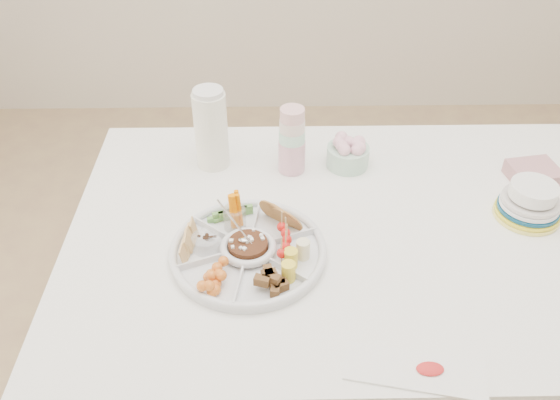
{
  "coord_description": "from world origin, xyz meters",
  "views": [
    {
      "loc": [
        -0.23,
        -1.17,
        1.77
      ],
      "look_at": [
        -0.21,
        -0.0,
        0.85
      ],
      "focal_mm": 38.0,
      "sensor_mm": 36.0,
      "label": 1
    }
  ],
  "objects_px": {
    "party_tray": "(248,249)",
    "thermos": "(211,128)",
    "dining_table": "(349,322)",
    "plate_stack": "(531,199)"
  },
  "relations": [
    {
      "from": "party_tray",
      "to": "thermos",
      "type": "distance_m",
      "value": 0.43
    },
    {
      "from": "dining_table",
      "to": "thermos",
      "type": "distance_m",
      "value": 0.71
    },
    {
      "from": "plate_stack",
      "to": "party_tray",
      "type": "bearing_deg",
      "value": -169.05
    },
    {
      "from": "thermos",
      "to": "dining_table",
      "type": "bearing_deg",
      "value": -36.73
    },
    {
      "from": "dining_table",
      "to": "plate_stack",
      "type": "height_order",
      "value": "plate_stack"
    },
    {
      "from": "party_tray",
      "to": "plate_stack",
      "type": "bearing_deg",
      "value": 10.95
    },
    {
      "from": "dining_table",
      "to": "plate_stack",
      "type": "distance_m",
      "value": 0.63
    },
    {
      "from": "thermos",
      "to": "plate_stack",
      "type": "distance_m",
      "value": 0.9
    },
    {
      "from": "party_tray",
      "to": "plate_stack",
      "type": "distance_m",
      "value": 0.76
    },
    {
      "from": "party_tray",
      "to": "thermos",
      "type": "xyz_separation_m",
      "value": [
        -0.11,
        0.4,
        0.1
      ]
    }
  ]
}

